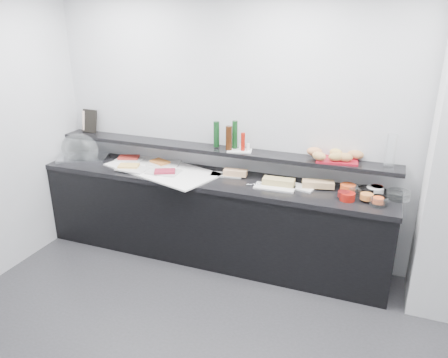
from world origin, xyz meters
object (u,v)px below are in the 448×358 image
(framed_print, at_px, (89,121))
(bread_tray, at_px, (337,160))
(carafe, at_px, (391,151))
(sandwich_plate_mid, at_px, (275,187))
(cloche_base, at_px, (84,158))
(condiment_tray, at_px, (240,151))

(framed_print, relative_size, bread_tray, 0.70)
(carafe, bearing_deg, sandwich_plate_mid, -165.65)
(carafe, bearing_deg, framed_print, 179.19)
(cloche_base, bearing_deg, bread_tray, -18.07)
(sandwich_plate_mid, relative_size, carafe, 1.27)
(cloche_base, xyz_separation_m, framed_print, (-0.07, 0.25, 0.36))
(sandwich_plate_mid, distance_m, condiment_tray, 0.54)
(condiment_tray, xyz_separation_m, carafe, (1.40, 0.03, 0.14))
(carafe, bearing_deg, cloche_base, -176.28)
(cloche_base, relative_size, bread_tray, 1.38)
(sandwich_plate_mid, bearing_deg, cloche_base, 176.11)
(sandwich_plate_mid, height_order, framed_print, framed_print)
(bread_tray, relative_size, carafe, 1.24)
(cloche_base, distance_m, carafe, 3.20)
(sandwich_plate_mid, height_order, bread_tray, bread_tray)
(condiment_tray, distance_m, bread_tray, 0.94)
(cloche_base, height_order, carafe, carafe)
(condiment_tray, bearing_deg, sandwich_plate_mid, -40.14)
(condiment_tray, xyz_separation_m, bread_tray, (0.94, 0.05, 0.00))
(bread_tray, bearing_deg, sandwich_plate_mid, -160.14)
(sandwich_plate_mid, distance_m, carafe, 1.07)
(sandwich_plate_mid, height_order, carafe, carafe)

